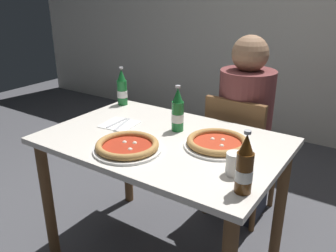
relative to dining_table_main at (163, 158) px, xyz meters
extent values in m
cube|color=silver|center=(0.00, 2.20, 0.66)|extent=(7.00, 0.10, 2.60)
cube|color=silver|center=(0.00, 0.00, 0.10)|extent=(1.20, 0.80, 0.03)
cylinder|color=brown|center=(-0.54, -0.34, -0.28)|extent=(0.06, 0.06, 0.72)
cylinder|color=brown|center=(-0.54, 0.34, -0.28)|extent=(0.06, 0.06, 0.72)
cylinder|color=brown|center=(0.54, 0.34, -0.28)|extent=(0.06, 0.06, 0.72)
cube|color=brown|center=(0.18, 0.68, -0.21)|extent=(0.41, 0.41, 0.04)
cube|color=brown|center=(0.17, 0.50, 0.01)|extent=(0.38, 0.04, 0.40)
cylinder|color=brown|center=(0.35, 0.85, -0.43)|extent=(0.04, 0.04, 0.41)
cylinder|color=brown|center=(0.01, 0.85, -0.43)|extent=(0.04, 0.04, 0.41)
cylinder|color=brown|center=(0.34, 0.51, -0.43)|extent=(0.04, 0.04, 0.41)
cylinder|color=brown|center=(0.00, 0.51, -0.43)|extent=(0.04, 0.04, 0.41)
cube|color=#2D3342|center=(0.18, 0.66, -0.41)|extent=(0.32, 0.28, 0.45)
cylinder|color=brown|center=(0.18, 0.66, 0.09)|extent=(0.34, 0.34, 0.55)
sphere|color=#9E7556|center=(0.18, 0.66, 0.46)|extent=(0.22, 0.22, 0.22)
cylinder|color=white|center=(0.28, 0.06, 0.12)|extent=(0.32, 0.32, 0.01)
cylinder|color=#BC381E|center=(0.28, 0.06, 0.13)|extent=(0.23, 0.23, 0.01)
torus|color=#B78447|center=(0.28, 0.06, 0.14)|extent=(0.29, 0.29, 0.03)
sphere|color=silver|center=(0.24, 0.09, 0.13)|extent=(0.02, 0.02, 0.02)
sphere|color=silver|center=(0.31, 0.04, 0.13)|extent=(0.02, 0.02, 0.02)
sphere|color=silver|center=(0.28, 0.11, 0.13)|extent=(0.02, 0.02, 0.02)
cylinder|color=white|center=(-0.05, -0.21, 0.12)|extent=(0.32, 0.32, 0.01)
cylinder|color=#AD2D19|center=(-0.05, -0.21, 0.13)|extent=(0.23, 0.23, 0.01)
torus|color=#B78447|center=(-0.05, -0.21, 0.14)|extent=(0.30, 0.30, 0.03)
sphere|color=silver|center=(-0.09, -0.18, 0.13)|extent=(0.02, 0.02, 0.02)
sphere|color=silver|center=(-0.02, -0.23, 0.13)|extent=(0.02, 0.02, 0.02)
sphere|color=silver|center=(-0.05, -0.16, 0.13)|extent=(0.02, 0.02, 0.02)
cylinder|color=#196B2D|center=(0.01, 0.13, 0.19)|extent=(0.06, 0.06, 0.16)
cone|color=#196B2D|center=(0.01, 0.13, 0.31)|extent=(0.05, 0.05, 0.07)
cylinder|color=#B7B7BC|center=(0.01, 0.13, 0.36)|extent=(0.03, 0.03, 0.01)
cylinder|color=white|center=(0.01, 0.13, 0.19)|extent=(0.07, 0.07, 0.04)
cylinder|color=#196B2D|center=(-0.53, 0.31, 0.19)|extent=(0.06, 0.06, 0.16)
cone|color=#196B2D|center=(-0.53, 0.31, 0.31)|extent=(0.05, 0.05, 0.07)
cylinder|color=#B7B7BC|center=(-0.53, 0.31, 0.36)|extent=(0.03, 0.03, 0.01)
cylinder|color=white|center=(-0.53, 0.31, 0.19)|extent=(0.07, 0.07, 0.04)
cylinder|color=#512D0F|center=(0.53, -0.25, 0.19)|extent=(0.06, 0.06, 0.16)
cone|color=#512D0F|center=(0.53, -0.25, 0.31)|extent=(0.05, 0.05, 0.07)
cylinder|color=#B7B7BC|center=(0.53, -0.25, 0.36)|extent=(0.03, 0.03, 0.01)
cylinder|color=white|center=(0.53, -0.25, 0.19)|extent=(0.07, 0.07, 0.04)
cube|color=white|center=(-0.31, 0.02, 0.12)|extent=(0.20, 0.20, 0.00)
cube|color=silver|center=(-0.29, 0.02, 0.12)|extent=(0.07, 0.19, 0.00)
cube|color=silver|center=(-0.33, 0.02, 0.12)|extent=(0.02, 0.17, 0.00)
cylinder|color=white|center=(0.45, -0.14, 0.16)|extent=(0.07, 0.07, 0.09)
camera|label=1|loc=(0.93, -1.33, 0.82)|focal=37.24mm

